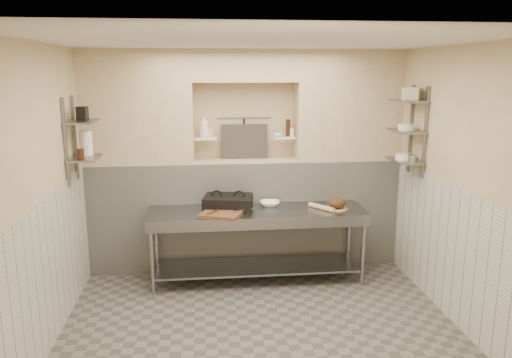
{
  "coord_description": "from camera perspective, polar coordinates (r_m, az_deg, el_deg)",
  "views": [
    {
      "loc": [
        -0.54,
        -4.54,
        2.56
      ],
      "look_at": [
        0.05,
        0.9,
        1.35
      ],
      "focal_mm": 35.0,
      "sensor_mm": 36.0,
      "label": 1
    }
  ],
  "objects": [
    {
      "name": "wall_front",
      "position": [
        2.85,
        5.46,
        -11.61
      ],
      "size": [
        4.0,
        0.1,
        2.8
      ],
      "primitive_type": "cube",
      "color": "beige",
      "rests_on": "ground"
    },
    {
      "name": "wall_shelf_left_upper",
      "position": [
        5.77,
        -19.27,
        6.2
      ],
      "size": [
        0.3,
        0.5,
        0.03
      ],
      "primitive_type": "cube",
      "color": "slate",
      "rests_on": "wall_left"
    },
    {
      "name": "wainscot_left",
      "position": [
        5.12,
        -22.49,
        -9.84
      ],
      "size": [
        0.02,
        3.9,
        1.4
      ],
      "primitive_type": "cube",
      "color": "silver",
      "rests_on": "floor"
    },
    {
      "name": "cutting_board",
      "position": [
        5.77,
        -4.06,
        -4.09
      ],
      "size": [
        0.53,
        0.46,
        0.04
      ],
      "primitive_type": "cube",
      "rotation": [
        0.0,
        0.0,
        -0.38
      ],
      "color": "brown",
      "rests_on": "prep_table"
    },
    {
      "name": "wall_shelf_right_lower",
      "position": [
        6.17,
        16.63,
        2.04
      ],
      "size": [
        0.3,
        0.5,
        0.02
      ],
      "primitive_type": "cube",
      "color": "slate",
      "rests_on": "wall_right"
    },
    {
      "name": "condiment_a",
      "position": [
        6.42,
        3.71,
        5.77
      ],
      "size": [
        0.06,
        0.06,
        0.21
      ],
      "primitive_type": "cylinder",
      "color": "black",
      "rests_on": "alcove_shelf_right"
    },
    {
      "name": "wall_left",
      "position": [
        4.93,
        -23.83,
        -2.24
      ],
      "size": [
        0.1,
        3.9,
        2.8
      ],
      "primitive_type": "cube",
      "color": "beige",
      "rests_on": "ground"
    },
    {
      "name": "panini_press",
      "position": [
        6.06,
        -3.21,
        -2.68
      ],
      "size": [
        0.64,
        0.52,
        0.16
      ],
      "rotation": [
        0.0,
        0.0,
        -0.19
      ],
      "color": "black",
      "rests_on": "prep_table"
    },
    {
      "name": "condiment_c",
      "position": [
        6.44,
        4.1,
        5.35
      ],
      "size": [
        0.06,
        0.06,
        0.11
      ],
      "primitive_type": "cylinder",
      "color": "white",
      "rests_on": "alcove_shelf_right"
    },
    {
      "name": "bowl_right",
      "position": [
        6.18,
        16.61,
        2.47
      ],
      "size": [
        0.21,
        0.21,
        0.06
      ],
      "primitive_type": "cylinder",
      "color": "white",
      "rests_on": "wall_shelf_right_lower"
    },
    {
      "name": "floor",
      "position": [
        5.27,
        0.56,
        -17.24
      ],
      "size": [
        4.0,
        3.9,
        0.1
      ],
      "primitive_type": "cube",
      "color": "#665F5A",
      "rests_on": "ground"
    },
    {
      "name": "mixing_bowl",
      "position": [
        6.19,
        1.58,
        -2.82
      ],
      "size": [
        0.26,
        0.26,
        0.06
      ],
      "primitive_type": "imported",
      "rotation": [
        0.0,
        0.0,
        -0.08
      ],
      "color": "white",
      "rests_on": "prep_table"
    },
    {
      "name": "bread_loaf",
      "position": [
        6.11,
        9.18,
        -2.68
      ],
      "size": [
        0.22,
        0.22,
        0.13
      ],
      "primitive_type": "ellipsoid",
      "color": "#4C2D19",
      "rests_on": "bread_board"
    },
    {
      "name": "jug_left",
      "position": [
        5.91,
        -18.85,
        3.91
      ],
      "size": [
        0.14,
        0.14,
        0.27
      ],
      "primitive_type": "cylinder",
      "color": "white",
      "rests_on": "wall_shelf_left_lower"
    },
    {
      "name": "splash_panel",
      "position": [
        6.48,
        -1.33,
        4.29
      ],
      "size": [
        0.6,
        0.08,
        0.45
      ],
      "primitive_type": "cube",
      "rotation": [
        -0.14,
        0.0,
        0.0
      ],
      "color": "#383330",
      "rests_on": "alcove_sill"
    },
    {
      "name": "jar_alcove",
      "position": [
        6.38,
        -5.35,
        5.33
      ],
      "size": [
        0.08,
        0.08,
        0.12
      ],
      "primitive_type": "cube",
      "color": "beige",
      "rests_on": "alcove_shelf_left"
    },
    {
      "name": "backwall_header",
      "position": [
        6.32,
        -1.3,
        12.82
      ],
      "size": [
        1.3,
        0.4,
        0.4
      ],
      "primitive_type": "cube",
      "color": "beige",
      "rests_on": "backwall_lower"
    },
    {
      "name": "backwall_pillar_left",
      "position": [
        6.36,
        -13.37,
        7.98
      ],
      "size": [
        1.35,
        0.4,
        1.4
      ],
      "primitive_type": "cube",
      "color": "beige",
      "rests_on": "backwall_lower"
    },
    {
      "name": "rolling_pin",
      "position": [
        6.08,
        7.49,
        -3.22
      ],
      "size": [
        0.27,
        0.33,
        0.06
      ],
      "primitive_type": "cylinder",
      "rotation": [
        1.57,
        0.0,
        0.65
      ],
      "color": "tan",
      "rests_on": "prep_table"
    },
    {
      "name": "condiment_b",
      "position": [
        6.47,
        3.66,
        5.87
      ],
      "size": [
        0.05,
        0.05,
        0.22
      ],
      "primitive_type": "cylinder",
      "color": "black",
      "rests_on": "alcove_shelf_right"
    },
    {
      "name": "wall_shelf_right_upper",
      "position": [
        6.09,
        17.04,
        8.53
      ],
      "size": [
        0.3,
        0.5,
        0.03
      ],
      "primitive_type": "cube",
      "color": "slate",
      "rests_on": "wall_right"
    },
    {
      "name": "wall_shelf_left_lower",
      "position": [
        5.82,
        -18.99,
        2.29
      ],
      "size": [
        0.3,
        0.5,
        0.02
      ],
      "primitive_type": "cube",
      "color": "slate",
      "rests_on": "wall_left"
    },
    {
      "name": "alcove_sill",
      "position": [
        6.42,
        -1.25,
        2.14
      ],
      "size": [
        1.3,
        0.4,
        0.02
      ],
      "primitive_type": "cube",
      "color": "beige",
      "rests_on": "backwall_lower"
    },
    {
      "name": "alcove_shelf_left",
      "position": [
        6.35,
        -5.77,
        4.61
      ],
      "size": [
        0.28,
        0.16,
        0.02
      ],
      "primitive_type": "cube",
      "color": "white",
      "rests_on": "backwall_lower"
    },
    {
      "name": "wall_back",
      "position": [
        6.67,
        -1.43,
        2.43
      ],
      "size": [
        4.0,
        0.1,
        2.8
      ],
      "primitive_type": "cube",
      "color": "beige",
      "rests_on": "ground"
    },
    {
      "name": "bottle_soap",
      "position": [
        6.32,
        -5.94,
        6.02
      ],
      "size": [
        0.11,
        0.12,
        0.29
      ],
      "primitive_type": "imported",
      "rotation": [
        0.0,
        0.0,
        0.02
      ],
      "color": "white",
      "rests_on": "alcove_shelf_left"
    },
    {
      "name": "prep_table",
      "position": [
        6.07,
        0.16,
        -5.95
      ],
      "size": [
        2.6,
        0.7,
        0.9
      ],
      "color": "gray",
      "rests_on": "floor"
    },
    {
      "name": "basket_right",
      "position": [
        6.06,
        17.19,
        9.31
      ],
      "size": [
        0.26,
        0.28,
        0.14
      ],
      "primitive_type": "cube",
      "rotation": [
        0.0,
        0.0,
        -0.4
      ],
      "color": "gray",
      "rests_on": "wall_shelf_right_upper"
    },
    {
      "name": "canister_right",
      "position": [
        5.98,
        17.41,
        2.24
      ],
      "size": [
        0.09,
        0.09,
        0.09
      ],
      "primitive_type": "cylinder",
      "color": "gray",
      "rests_on": "wall_shelf_right_lower"
    },
    {
      "name": "ceiling",
      "position": [
        4.59,
        0.64,
        16.09
      ],
      "size": [
        4.0,
        3.9,
        0.1
      ],
      "primitive_type": "cube",
      "color": "silver",
      "rests_on": "ground"
    },
    {
      "name": "alcove_shelf_right",
      "position": [
        6.44,
        3.2,
        4.76
      ],
      "size": [
        0.28,
        0.16,
        0.02
      ],
      "primitive_type": "cube",
      "color": "white",
      "rests_on": "backwall_lower"
    },
    {
      "name": "jar_left",
      "position": [
        5.64,
        -19.43,
        2.69
      ],
      "size": [
        0.08,
        0.08,
        0.12
      ],
      "primitive_type": "cylinder",
      "color": "black",
      "rests_on": "wall_shelf_left_lower"
    },
    {
      "name": "wall_right",
      "position": [
        5.36,
        22.93,
        -1.04
      ],
      "size": [
        0.1,
        3.9,
        2.8
      ],
      "primitive_type": "cube",
      "color": "beige",
      "rests_on": "ground"
    },
    {
      "name": "backwall_pillar_right",
      "position": [
        6.58,
        10.42,
        8.25
      ],
      "size": [
        1.35,
        0.4,
        1.4
      ],
      "primitive_type": "cube",
      "color": "beige",
      "rests_on": "backwall_lower"
    },
    {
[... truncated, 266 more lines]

